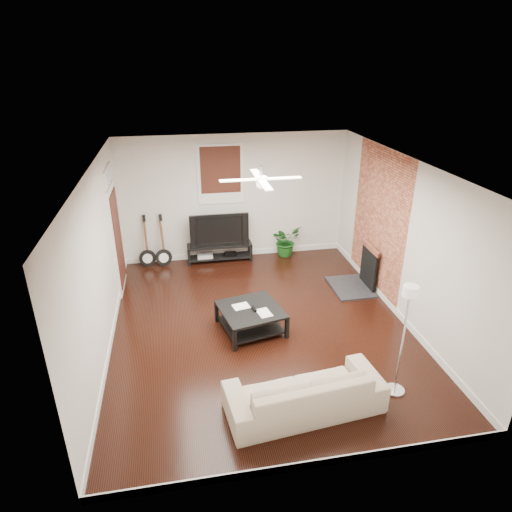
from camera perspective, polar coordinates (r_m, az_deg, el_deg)
The scene contains 14 objects.
room at distance 7.19m, azimuth 0.58°, elevation 0.51°, with size 5.01×6.01×2.81m.
brick_accent at distance 8.84m, azimuth 15.39°, elevation 4.28°, with size 0.02×2.20×2.80m, color brown.
fireplace at distance 9.08m, azimuth 13.09°, elevation -1.37°, with size 0.80×1.10×0.92m, color black.
window_back at distance 9.76m, azimuth -4.55°, elevation 10.36°, with size 1.00×0.06×1.30m, color #36180E.
door_left at distance 8.97m, azimuth -17.48°, elevation 3.31°, with size 0.08×1.00×2.50m, color white.
tv_stand at distance 10.14m, azimuth -4.65°, elevation 0.45°, with size 1.45×0.39×0.41m, color black.
tv at distance 9.94m, azimuth -4.78°, elevation 3.53°, with size 1.30×0.17×0.75m, color black.
coffee_table at distance 7.65m, azimuth -0.68°, elevation -8.06°, with size 0.98×0.98×0.41m, color black.
sofa at distance 6.12m, azimuth 6.22°, elevation -16.79°, with size 2.06×0.81×0.60m, color tan.
floor_lamp at distance 6.32m, azimuth 18.21°, elevation -10.32°, with size 0.28×0.28×1.68m, color silver, non-canonical shape.
potted_plant at distance 10.36m, azimuth 3.82°, elevation 1.98°, with size 0.65×0.56×0.72m, color #175017.
guitar_left at distance 9.95m, azimuth -13.90°, elevation 1.71°, with size 0.36×0.26×1.17m, color black, non-canonical shape.
guitar_right at distance 9.91m, azimuth -11.89°, elevation 1.80°, with size 0.36×0.26×1.17m, color black, non-canonical shape.
ceiling_fan at distance 6.79m, azimuth 0.62°, elevation 9.80°, with size 1.24×1.24×0.32m, color white, non-canonical shape.
Camera 1 is at (-1.26, -6.44, 4.33)m, focal length 31.28 mm.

